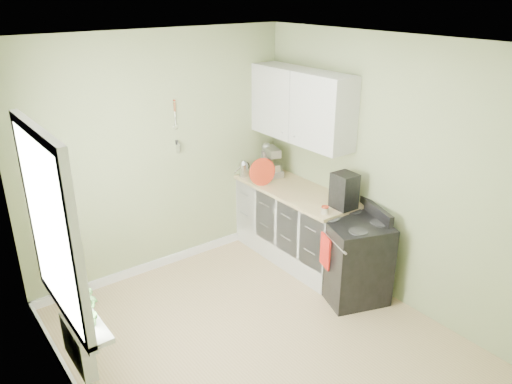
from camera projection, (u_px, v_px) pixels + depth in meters
floor at (259, 342)px, 4.69m from camera, size 3.20×3.60×0.02m
ceiling at (259, 42)px, 3.65m from camera, size 3.20×3.60×0.02m
wall_back at (160, 156)px, 5.51m from camera, size 3.20×0.02×2.70m
wall_left at (64, 272)px, 3.28m from camera, size 0.02×3.60×2.70m
wall_right at (385, 171)px, 5.06m from camera, size 0.02×3.60×2.70m
base_cabinets at (295, 225)px, 5.98m from camera, size 0.60×1.60×0.87m
countertop at (295, 190)px, 5.80m from camera, size 0.64×1.60×0.04m
upper_cabinets at (301, 106)px, 5.58m from camera, size 0.35×1.40×0.80m
window at (50, 228)px, 3.44m from camera, size 0.06×1.14×1.44m
window_sill at (74, 305)px, 3.73m from camera, size 0.18×1.14×0.04m
radiator at (78, 346)px, 3.81m from camera, size 0.12×0.50×0.35m
wall_utensils at (176, 135)px, 5.51m from camera, size 0.02×0.14×0.58m
stove at (352, 257)px, 5.26m from camera, size 0.84×0.87×0.99m
stand_mixer at (272, 162)px, 6.16m from camera, size 0.27×0.35×0.39m
kettle at (243, 168)px, 6.14m from camera, size 0.20×0.12×0.20m
coffee_maker at (344, 192)px, 5.24m from camera, size 0.23×0.25×0.38m
red_tray at (262, 172)px, 5.83m from camera, size 0.34×0.12×0.33m
jar at (325, 210)px, 5.14m from camera, size 0.08×0.08×0.08m
plant_a at (89, 307)px, 3.42m from camera, size 0.20×0.19×0.31m
plant_b at (78, 292)px, 3.58m from camera, size 0.18×0.20×0.31m
plant_c at (60, 269)px, 3.91m from camera, size 0.19×0.19×0.27m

